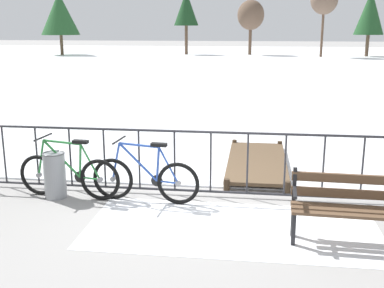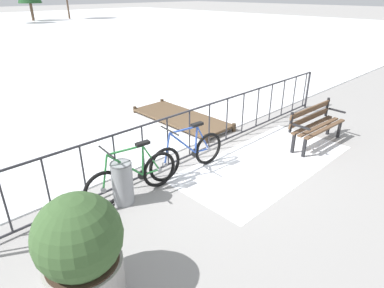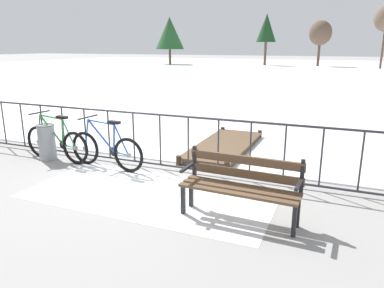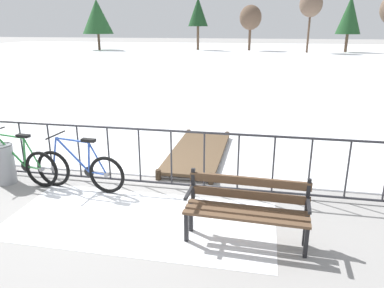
% 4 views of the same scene
% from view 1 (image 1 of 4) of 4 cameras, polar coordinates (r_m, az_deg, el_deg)
% --- Properties ---
extents(ground_plane, '(160.00, 160.00, 0.00)m').
position_cam_1_polar(ground_plane, '(7.72, 0.06, -6.14)').
color(ground_plane, gray).
extents(frozen_pond, '(80.00, 56.00, 0.03)m').
position_cam_1_polar(frozen_pond, '(35.70, 6.14, 9.62)').
color(frozen_pond, white).
rests_on(frozen_pond, ground).
extents(snow_patch, '(3.92, 1.84, 0.01)m').
position_cam_1_polar(snow_patch, '(6.55, 4.80, -9.94)').
color(snow_patch, white).
rests_on(snow_patch, ground).
extents(railing_fence, '(9.06, 0.06, 1.07)m').
position_cam_1_polar(railing_fence, '(7.55, 0.07, -2.15)').
color(railing_fence, '#2D2D33').
rests_on(railing_fence, ground).
extents(bicycle_near_railing, '(1.71, 0.52, 0.97)m').
position_cam_1_polar(bicycle_near_railing, '(7.77, -14.46, -3.61)').
color(bicycle_near_railing, black).
rests_on(bicycle_near_railing, ground).
extents(bicycle_second, '(1.71, 0.52, 0.97)m').
position_cam_1_polar(bicycle_second, '(7.38, -5.60, -4.15)').
color(bicycle_second, black).
rests_on(bicycle_second, ground).
extents(park_bench, '(1.62, 0.55, 0.89)m').
position_cam_1_polar(park_bench, '(6.30, 19.07, -6.71)').
color(park_bench, brown).
rests_on(park_bench, ground).
extents(trash_bin, '(0.35, 0.35, 0.73)m').
position_cam_1_polar(trash_bin, '(7.83, -16.06, -3.56)').
color(trash_bin, gray).
rests_on(trash_bin, ground).
extents(wooden_dock, '(1.10, 2.89, 0.20)m').
position_cam_1_polar(wooden_dock, '(9.24, 7.75, -2.10)').
color(wooden_dock, brown).
rests_on(wooden_dock, ground).
extents(tree_west_mid, '(2.44, 2.44, 4.95)m').
position_cam_1_polar(tree_west_mid, '(45.53, 7.03, 15.00)').
color(tree_west_mid, brown).
rests_on(tree_west_mid, ground).
extents(tree_centre, '(3.48, 3.48, 5.61)m').
position_cam_1_polar(tree_centre, '(46.56, -15.52, 14.75)').
color(tree_centre, brown).
rests_on(tree_centre, ground).
extents(tree_east_mid, '(2.29, 2.29, 6.08)m').
position_cam_1_polar(tree_east_mid, '(43.51, 15.51, 16.26)').
color(tree_east_mid, brown).
rests_on(tree_east_mid, ground).
extents(tree_far_east, '(2.53, 2.53, 5.68)m').
position_cam_1_polar(tree_far_east, '(45.54, 20.48, 14.49)').
color(tree_far_east, brown).
rests_on(tree_far_east, ground).
extents(tree_extra, '(2.27, 2.27, 5.80)m').
position_cam_1_polar(tree_extra, '(45.67, -0.70, 15.86)').
color(tree_extra, brown).
rests_on(tree_extra, ground).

